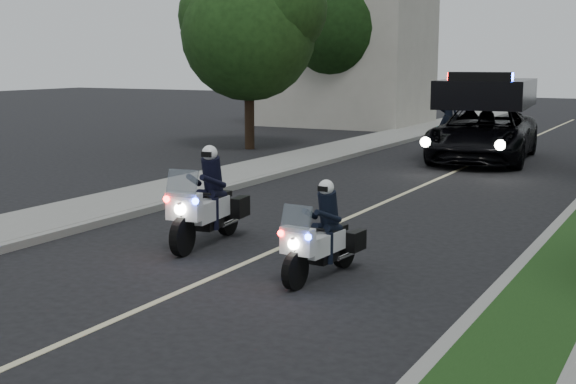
% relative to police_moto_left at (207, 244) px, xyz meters
% --- Properties ---
extents(ground, '(120.00, 120.00, 0.00)m').
position_rel_police_moto_left_xyz_m(ground, '(1.30, -0.75, 0.00)').
color(ground, black).
rests_on(ground, ground).
extents(curb_left, '(0.20, 60.00, 0.15)m').
position_rel_police_moto_left_xyz_m(curb_left, '(-2.80, 9.25, 0.07)').
color(curb_left, gray).
rests_on(curb_left, ground).
extents(sidewalk_left, '(2.00, 60.00, 0.16)m').
position_rel_police_moto_left_xyz_m(sidewalk_left, '(-3.90, 9.25, 0.08)').
color(sidewalk_left, gray).
rests_on(sidewalk_left, ground).
extents(building_far, '(8.00, 6.00, 7.00)m').
position_rel_police_moto_left_xyz_m(building_far, '(-8.70, 25.25, 3.50)').
color(building_far, '#A8A396').
rests_on(building_far, ground).
extents(lane_marking, '(0.12, 50.00, 0.01)m').
position_rel_police_moto_left_xyz_m(lane_marking, '(1.30, 9.25, 0.00)').
color(lane_marking, '#BFB78C').
rests_on(lane_marking, ground).
extents(police_moto_left, '(0.98, 2.19, 1.80)m').
position_rel_police_moto_left_xyz_m(police_moto_left, '(0.00, 0.00, 0.00)').
color(police_moto_left, silver).
rests_on(police_moto_left, ground).
extents(police_moto_right, '(0.76, 1.83, 1.52)m').
position_rel_police_moto_left_xyz_m(police_moto_right, '(2.77, -0.97, 0.00)').
color(police_moto_right, silver).
rests_on(police_moto_right, ground).
extents(police_suv, '(3.64, 6.73, 3.14)m').
position_rel_police_moto_left_xyz_m(police_suv, '(1.37, 14.14, 0.00)').
color(police_suv, black).
rests_on(police_suv, ground).
extents(bicycle, '(0.74, 1.64, 0.83)m').
position_rel_police_moto_left_xyz_m(bicycle, '(-0.84, 17.50, 0.00)').
color(bicycle, black).
rests_on(bicycle, ground).
extents(cyclist, '(0.73, 0.52, 1.93)m').
position_rel_police_moto_left_xyz_m(cyclist, '(-0.84, 17.50, 0.00)').
color(cyclist, black).
rests_on(cyclist, ground).
extents(tree_left_near, '(5.24, 5.24, 8.29)m').
position_rel_police_moto_left_xyz_m(tree_left_near, '(-7.20, 13.42, 0.00)').
color(tree_left_near, '#1F4416').
rests_on(tree_left_near, ground).
extents(tree_left_far, '(6.47, 6.47, 9.19)m').
position_rel_police_moto_left_xyz_m(tree_left_far, '(-8.09, 23.96, 0.00)').
color(tree_left_far, black).
rests_on(tree_left_far, ground).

